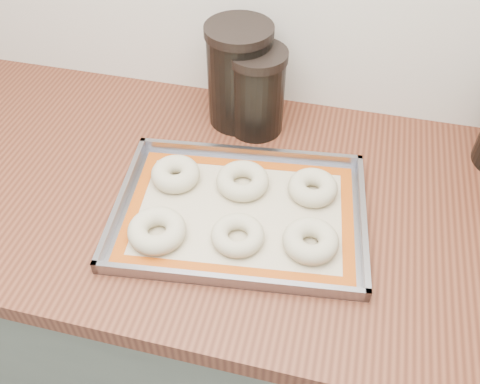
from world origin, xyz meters
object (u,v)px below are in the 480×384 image
(baking_tray, at_px, (240,212))
(bagel_back_mid, at_px, (243,181))
(bagel_front_left, at_px, (157,230))
(canister_left, at_px, (239,75))
(bagel_front_mid, at_px, (238,235))
(bagel_front_right, at_px, (311,241))
(bagel_back_left, at_px, (176,174))
(canister_mid, at_px, (257,91))
(bagel_back_right, at_px, (313,188))

(baking_tray, distance_m, bagel_back_mid, 0.07)
(baking_tray, relative_size, bagel_front_left, 4.78)
(canister_left, bearing_deg, bagel_back_mid, -74.42)
(bagel_front_mid, bearing_deg, bagel_back_mid, 99.92)
(bagel_front_mid, distance_m, bagel_back_mid, 0.14)
(baking_tray, height_order, bagel_front_right, bagel_front_right)
(bagel_front_left, height_order, bagel_back_mid, bagel_front_left)
(bagel_back_left, bearing_deg, bagel_front_left, -84.16)
(bagel_back_left, distance_m, bagel_back_mid, 0.13)
(bagel_back_mid, xyz_separation_m, canister_mid, (-0.02, 0.19, 0.07))
(bagel_front_left, distance_m, bagel_back_right, 0.31)
(bagel_front_right, relative_size, canister_left, 0.44)
(bagel_front_mid, bearing_deg, bagel_back_left, 142.61)
(bagel_back_mid, relative_size, canister_mid, 0.54)
(bagel_back_mid, bearing_deg, bagel_back_left, -173.78)
(bagel_back_right, relative_size, canister_left, 0.42)
(bagel_front_right, bearing_deg, canister_mid, 118.08)
(bagel_front_mid, height_order, bagel_back_right, bagel_back_right)
(bagel_front_mid, height_order, bagel_back_mid, bagel_back_mid)
(canister_mid, bearing_deg, bagel_front_mid, -83.06)
(canister_mid, bearing_deg, bagel_back_left, -118.92)
(bagel_back_mid, distance_m, canister_mid, 0.21)
(bagel_front_right, bearing_deg, canister_left, 122.16)
(bagel_front_left, height_order, canister_mid, canister_mid)
(bagel_front_right, xyz_separation_m, canister_left, (-0.21, 0.33, 0.09))
(bagel_back_right, bearing_deg, bagel_front_left, -145.68)
(bagel_front_right, bearing_deg, bagel_front_mid, -172.81)
(baking_tray, height_order, bagel_back_mid, bagel_back_mid)
(baking_tray, height_order, bagel_front_mid, bagel_front_mid)
(bagel_front_right, bearing_deg, bagel_back_right, 96.49)
(bagel_back_left, xyz_separation_m, canister_left, (0.07, 0.23, 0.09))
(bagel_back_left, xyz_separation_m, canister_mid, (0.12, 0.21, 0.07))
(bagel_back_mid, bearing_deg, bagel_back_right, 5.63)
(bagel_front_left, height_order, canister_left, canister_left)
(baking_tray, distance_m, canister_left, 0.31)
(baking_tray, bearing_deg, bagel_front_right, -19.79)
(bagel_front_mid, height_order, bagel_front_right, bagel_front_right)
(bagel_back_mid, bearing_deg, canister_left, 105.58)
(bagel_front_mid, bearing_deg, canister_left, 103.46)
(bagel_back_mid, relative_size, canister_left, 0.45)
(canister_left, bearing_deg, baking_tray, -75.83)
(bagel_front_left, relative_size, bagel_front_mid, 1.10)
(baking_tray, xyz_separation_m, bagel_front_mid, (0.01, -0.07, 0.01))
(bagel_back_right, distance_m, canister_mid, 0.25)
(bagel_back_mid, distance_m, canister_left, 0.24)
(bagel_back_left, distance_m, bagel_back_right, 0.27)
(bagel_front_mid, relative_size, bagel_back_mid, 0.92)
(bagel_front_left, relative_size, bagel_back_left, 1.08)
(bagel_front_left, bearing_deg, bagel_back_left, 95.84)
(bagel_front_mid, distance_m, bagel_front_right, 0.13)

